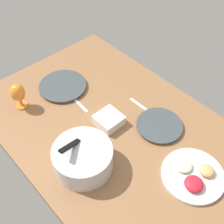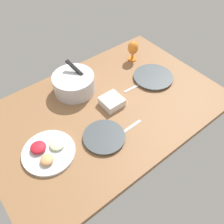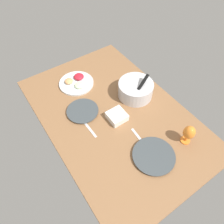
% 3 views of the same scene
% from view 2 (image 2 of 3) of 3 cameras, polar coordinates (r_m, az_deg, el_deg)
% --- Properties ---
extents(ground_plane, '(1.60, 1.04, 0.04)m').
position_cam_2_polar(ground_plane, '(1.65, -1.57, 0.61)').
color(ground_plane, '#8C603D').
extents(dinner_plate_left, '(0.26, 0.26, 0.02)m').
position_cam_2_polar(dinner_plate_left, '(1.47, -1.89, -5.93)').
color(dinner_plate_left, silver).
rests_on(dinner_plate_left, ground_plane).
extents(dinner_plate_right, '(0.30, 0.30, 0.02)m').
position_cam_2_polar(dinner_plate_right, '(1.87, 9.72, 8.15)').
color(dinner_plate_right, silver).
rests_on(dinner_plate_right, ground_plane).
extents(mixing_bowl, '(0.29, 0.29, 0.20)m').
position_cam_2_polar(mixing_bowl, '(1.72, -9.03, 6.85)').
color(mixing_bowl, silver).
rests_on(mixing_bowl, ground_plane).
extents(fruit_platter, '(0.31, 0.31, 0.05)m').
position_cam_2_polar(fruit_platter, '(1.45, -14.93, -9.05)').
color(fruit_platter, silver).
rests_on(fruit_platter, ground_plane).
extents(hurricane_glass_orange, '(0.08, 0.08, 0.17)m').
position_cam_2_polar(hurricane_glass_orange, '(1.98, 4.99, 14.73)').
color(hurricane_glass_orange, orange).
rests_on(hurricane_glass_orange, ground_plane).
extents(square_bowl_white, '(0.14, 0.14, 0.06)m').
position_cam_2_polar(square_bowl_white, '(1.63, -0.05, 2.56)').
color(square_bowl_white, white).
rests_on(square_bowl_white, ground_plane).
extents(fork_by_left_plate, '(0.18, 0.02, 0.01)m').
position_cam_2_polar(fork_by_left_plate, '(1.52, 4.31, -3.66)').
color(fork_by_left_plate, silver).
rests_on(fork_by_left_plate, ground_plane).
extents(fork_by_right_plate, '(0.18, 0.03, 0.01)m').
position_cam_2_polar(fork_by_right_plate, '(1.78, 5.30, 5.93)').
color(fork_by_right_plate, silver).
rests_on(fork_by_right_plate, ground_plane).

